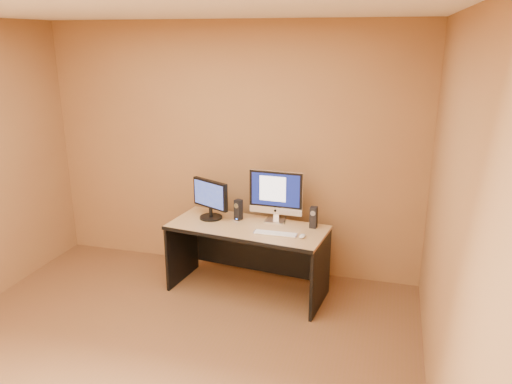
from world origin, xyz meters
TOP-DOWN VIEW (x-y plane):
  - floor at (0.00, 0.00)m, footprint 4.00×4.00m
  - walls at (0.00, 0.00)m, footprint 4.00×4.00m
  - ceiling at (0.00, 0.00)m, footprint 4.00×4.00m
  - desk at (0.35, 1.43)m, footprint 1.57×0.84m
  - imac at (0.57, 1.64)m, footprint 0.54×0.22m
  - second_monitor at (-0.07, 1.55)m, footprint 0.50×0.40m
  - speaker_left at (0.21, 1.58)m, footprint 0.08×0.08m
  - speaker_right at (0.96, 1.57)m, footprint 0.07×0.07m
  - keyboard at (0.65, 1.30)m, footprint 0.41×0.11m
  - mouse at (0.91, 1.29)m, footprint 0.07×0.10m
  - cable_a at (0.66, 1.68)m, footprint 0.04×0.20m
  - cable_b at (0.54, 1.72)m, footprint 0.10×0.14m

SIDE VIEW (x-z plane):
  - floor at x=0.00m, z-range 0.00..0.00m
  - desk at x=0.35m, z-range 0.00..0.70m
  - cable_a at x=0.66m, z-range 0.70..0.70m
  - cable_b at x=0.54m, z-range 0.70..0.70m
  - keyboard at x=0.65m, z-range 0.70..0.71m
  - mouse at x=0.91m, z-range 0.70..0.73m
  - speaker_left at x=0.21m, z-range 0.70..0.90m
  - speaker_right at x=0.96m, z-range 0.70..0.90m
  - second_monitor at x=-0.07m, z-range 0.70..1.09m
  - imac at x=0.57m, z-range 0.70..1.21m
  - walls at x=0.00m, z-range 0.00..2.60m
  - ceiling at x=0.00m, z-range 2.60..2.60m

